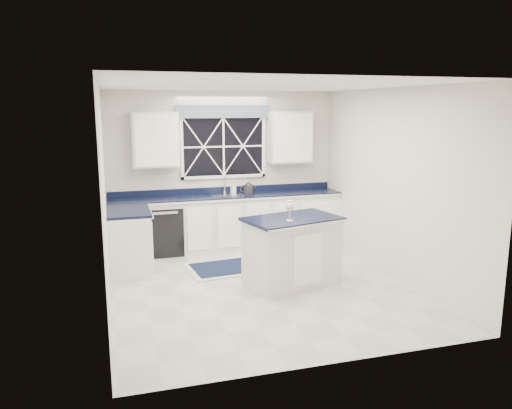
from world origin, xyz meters
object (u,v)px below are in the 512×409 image
object	(u,v)px
kettle	(249,188)
island	(292,251)
wine_glass	(290,207)
faucet	(225,184)
dishwasher	(164,229)
soap_bottle	(233,188)

from	to	relation	value
kettle	island	bearing A→B (deg)	-91.54
island	wine_glass	world-z (taller)	wine_glass
faucet	island	size ratio (longest dim) A/B	0.21
kettle	wine_glass	size ratio (longest dim) A/B	1.12
faucet	wine_glass	distance (m)	2.40
dishwasher	wine_glass	distance (m)	2.71
dishwasher	wine_glass	bearing A→B (deg)	-56.86
kettle	faucet	bearing A→B (deg)	157.82
island	soap_bottle	xyz separation A→B (m)	(-0.28, 2.21, 0.55)
soap_bottle	kettle	bearing A→B (deg)	-29.71
wine_glass	island	bearing A→B (deg)	57.80
faucet	wine_glass	bearing A→B (deg)	-82.16
wine_glass	soap_bottle	xyz separation A→B (m)	(-0.18, 2.38, -0.11)
faucet	island	bearing A→B (deg)	-78.90
faucet	kettle	world-z (taller)	faucet
kettle	wine_glass	xyz separation A→B (m)	(-0.06, -2.24, 0.10)
dishwasher	faucet	size ratio (longest dim) A/B	2.72
dishwasher	island	distance (m)	2.54
island	wine_glass	bearing A→B (deg)	-136.63
island	wine_glass	distance (m)	0.69
island	wine_glass	xyz separation A→B (m)	(-0.11, -0.17, 0.66)
soap_bottle	wine_glass	bearing A→B (deg)	-85.72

